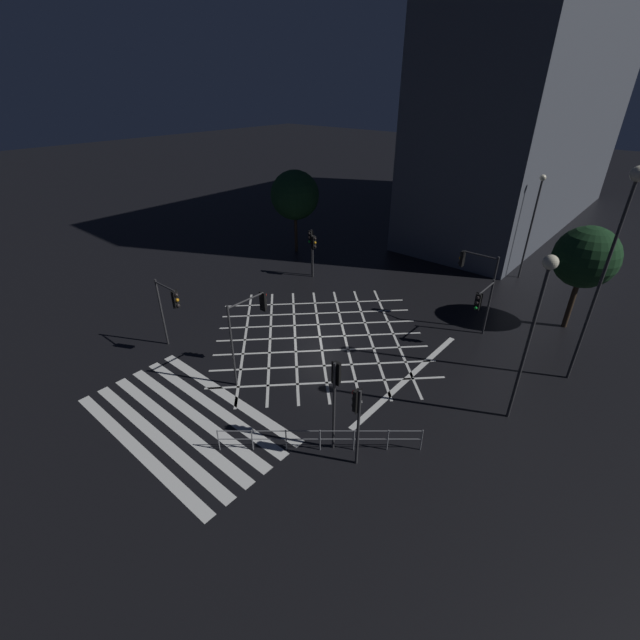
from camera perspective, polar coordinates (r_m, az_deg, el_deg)
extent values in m
plane|color=black|center=(24.86, 0.00, -2.26)|extent=(200.00, 200.00, 0.00)
cube|color=silver|center=(21.06, -12.51, -9.71)|extent=(9.75, 0.50, 0.01)
cube|color=silver|center=(20.68, -14.49, -10.83)|extent=(9.75, 0.50, 0.01)
cube|color=silver|center=(20.34, -16.55, -11.97)|extent=(9.75, 0.50, 0.01)
cube|color=silver|center=(20.03, -18.70, -13.14)|extent=(9.75, 0.50, 0.01)
cube|color=silver|center=(19.76, -20.93, -14.33)|extent=(9.75, 0.50, 0.01)
cube|color=silver|center=(19.52, -23.24, -15.52)|extent=(9.75, 0.50, 0.01)
cube|color=silver|center=(21.30, 0.91, -8.35)|extent=(8.52, 8.52, 0.01)
cube|color=silver|center=(24.95, -9.98, -2.63)|extent=(8.52, 8.52, 0.01)
cube|color=silver|center=(22.46, 0.57, -6.11)|extent=(8.52, 8.52, 0.01)
cube|color=silver|center=(24.84, -6.66, -2.51)|extent=(8.52, 8.52, 0.01)
cube|color=silver|center=(23.65, 0.27, -4.09)|extent=(8.52, 8.52, 0.01)
cube|color=silver|center=(24.81, -3.33, -2.39)|extent=(8.52, 8.52, 0.01)
cube|color=silver|center=(24.86, 0.00, -2.26)|extent=(8.52, 8.52, 0.01)
cube|color=silver|center=(24.86, 0.00, -2.26)|extent=(8.52, 8.52, 0.01)
cube|color=silver|center=(26.10, -0.24, -0.60)|extent=(8.52, 8.52, 0.01)
cube|color=silver|center=(25.00, 3.30, -2.12)|extent=(8.52, 8.52, 0.01)
cube|color=silver|center=(27.36, -0.47, 0.90)|extent=(8.52, 8.52, 0.01)
cube|color=silver|center=(25.22, 6.56, -1.98)|extent=(8.52, 8.52, 0.01)
cube|color=silver|center=(28.63, -0.67, 2.27)|extent=(8.52, 8.52, 0.01)
cube|color=silver|center=(25.51, 9.75, -1.83)|extent=(8.52, 8.52, 0.01)
cube|color=silver|center=(22.14, 11.81, -7.44)|extent=(0.30, 9.75, 0.01)
cube|color=#4C515B|center=(49.73, 28.01, 28.05)|extent=(10.00, 33.54, 28.87)
cube|color=black|center=(66.35, 24.71, 17.26)|extent=(0.06, 1.40, 1.80)
cube|color=black|center=(62.84, 23.59, 16.93)|extent=(0.06, 1.40, 1.80)
cube|color=black|center=(59.36, 22.35, 16.56)|extent=(0.06, 1.40, 1.80)
cube|color=beige|center=(55.91, 20.96, 16.13)|extent=(0.06, 1.40, 1.80)
cube|color=black|center=(52.50, 19.39, 15.63)|extent=(0.06, 1.40, 1.80)
cube|color=beige|center=(49.13, 17.62, 15.05)|extent=(0.06, 1.40, 1.80)
cube|color=black|center=(45.82, 15.60, 14.37)|extent=(0.06, 1.40, 1.80)
cube|color=black|center=(42.58, 13.29, 13.56)|extent=(0.06, 1.40, 1.80)
cube|color=black|center=(39.43, 10.62, 12.60)|extent=(0.06, 1.40, 1.80)
cube|color=beige|center=(65.89, 25.32, 19.98)|extent=(0.06, 1.40, 1.80)
cube|color=beige|center=(62.36, 24.21, 19.80)|extent=(0.06, 1.40, 1.80)
cube|color=beige|center=(58.85, 22.97, 19.60)|extent=(0.06, 1.40, 1.80)
cube|color=black|center=(55.37, 21.58, 19.36)|extent=(0.06, 1.40, 1.80)
cube|color=beige|center=(51.92, 20.01, 19.07)|extent=(0.06, 1.40, 1.80)
cube|color=black|center=(48.51, 18.22, 18.73)|extent=(0.06, 1.40, 1.80)
cube|color=black|center=(45.16, 16.17, 18.32)|extent=(0.06, 1.40, 1.80)
cube|color=black|center=(41.86, 13.81, 17.81)|extent=(0.06, 1.40, 1.80)
cube|color=beige|center=(38.65, 11.07, 17.19)|extent=(0.06, 1.40, 1.80)
cube|color=black|center=(65.59, 25.96, 22.72)|extent=(0.06, 1.40, 1.80)
cube|color=beige|center=(62.04, 24.86, 22.70)|extent=(0.06, 1.40, 1.80)
cube|color=black|center=(58.51, 23.63, 22.68)|extent=(0.06, 1.40, 1.80)
cube|color=beige|center=(55.00, 22.24, 22.64)|extent=(0.06, 1.40, 1.80)
cube|color=beige|center=(51.53, 20.66, 22.58)|extent=(0.06, 1.40, 1.80)
cube|color=black|center=(48.10, 18.86, 22.49)|extent=(0.06, 1.40, 1.80)
cube|color=beige|center=(44.71, 16.78, 22.36)|extent=(0.06, 1.40, 1.80)
cube|color=beige|center=(41.38, 14.38, 22.18)|extent=(0.06, 1.40, 1.80)
cube|color=black|center=(38.13, 11.56, 21.93)|extent=(0.06, 1.40, 1.80)
cube|color=black|center=(65.44, 26.64, 25.48)|extent=(0.06, 1.40, 1.80)
cube|color=black|center=(61.88, 25.55, 25.62)|extent=(0.06, 1.40, 1.80)
cube|color=black|center=(58.34, 24.32, 25.78)|extent=(0.06, 1.40, 1.80)
cube|color=black|center=(54.83, 22.93, 25.95)|extent=(0.06, 1.40, 1.80)
cube|color=beige|center=(51.35, 21.35, 26.12)|extent=(0.06, 1.40, 1.80)
cube|color=beige|center=(47.90, 19.54, 26.29)|extent=(0.06, 1.40, 1.80)
cube|color=black|center=(44.50, 17.44, 26.47)|extent=(0.06, 1.40, 1.80)
cube|color=beige|center=(41.15, 14.99, 26.63)|extent=(0.06, 1.40, 1.80)
cube|color=beige|center=(37.88, 12.10, 26.77)|extent=(0.06, 1.40, 1.80)
cube|color=black|center=(65.46, 27.34, 28.24)|extent=(0.06, 1.40, 1.80)
cube|color=black|center=(61.90, 26.27, 28.55)|extent=(0.06, 1.40, 1.80)
cube|color=beige|center=(58.36, 25.05, 28.89)|extent=(0.06, 1.40, 1.80)
cube|color=black|center=(54.85, 23.67, 29.26)|extent=(0.06, 1.40, 1.80)
cube|color=beige|center=(51.37, 22.09, 29.67)|extent=(0.06, 1.40, 1.80)
cube|color=black|center=(47.92, 20.27, 30.11)|extent=(0.06, 1.40, 1.80)
cube|color=black|center=(44.52, 18.15, 30.58)|extent=(0.06, 1.40, 1.80)
cube|color=black|center=(41.18, 15.65, 31.09)|extent=(0.06, 1.40, 1.80)
cube|color=black|center=(37.90, 12.69, 31.63)|extent=(0.06, 1.40, 1.80)
cube|color=beige|center=(65.63, 28.08, 30.98)|extent=(0.06, 1.40, 1.80)
cube|color=black|center=(62.08, 27.02, 31.46)|extent=(0.06, 1.40, 1.80)
cube|color=black|center=(58.56, 25.83, 31.98)|extent=(0.06, 1.40, 1.80)
cube|color=black|center=(55.06, 24.46, 32.56)|extent=(0.06, 1.40, 1.80)
cube|color=beige|center=(51.59, 22.89, 33.19)|extent=(0.06, 1.40, 1.80)
cube|color=black|center=(48.16, 21.06, 33.90)|extent=(0.06, 1.40, 1.80)
cube|color=beige|center=(44.77, 18.92, 34.67)|extent=(0.06, 1.40, 1.80)
cube|color=beige|center=(41.45, 16.38, 35.52)|extent=(0.06, 1.40, 1.80)
cylinder|color=#2D2D30|center=(20.34, -11.63, -3.56)|extent=(0.11, 0.11, 4.36)
cylinder|color=#2D2D30|center=(19.91, -9.86, 2.59)|extent=(0.09, 2.12, 0.09)
cube|color=black|center=(20.71, -7.54, 2.49)|extent=(0.28, 0.16, 0.90)
sphere|color=red|center=(20.65, -7.37, 3.34)|extent=(0.18, 0.18, 0.18)
sphere|color=black|center=(20.78, -7.32, 2.60)|extent=(0.18, 0.18, 0.18)
sphere|color=black|center=(20.92, -7.27, 1.87)|extent=(0.18, 0.18, 0.18)
cube|color=black|center=(20.66, -7.73, 2.41)|extent=(0.36, 0.02, 0.98)
cylinder|color=#2D2D30|center=(32.03, -0.98, 8.46)|extent=(0.11, 0.11, 3.24)
cube|color=black|center=(31.56, -0.81, 10.31)|extent=(0.16, 0.28, 0.90)
sphere|color=black|center=(31.40, -0.66, 10.78)|extent=(0.18, 0.18, 0.18)
sphere|color=orange|center=(31.49, -0.65, 10.27)|extent=(0.18, 0.18, 0.18)
sphere|color=black|center=(31.59, -0.65, 9.75)|extent=(0.18, 0.18, 0.18)
cube|color=black|center=(31.62, -0.93, 10.34)|extent=(0.02, 0.36, 0.98)
cylinder|color=#2D2D30|center=(26.51, 21.82, 3.20)|extent=(0.11, 0.11, 4.56)
cylinder|color=#2D2D30|center=(26.02, 20.62, 8.09)|extent=(2.02, 0.09, 0.09)
cube|color=black|center=(26.49, 18.44, 7.79)|extent=(0.16, 0.28, 0.90)
sphere|color=black|center=(26.43, 18.32, 8.46)|extent=(0.18, 0.18, 0.18)
sphere|color=orange|center=(26.53, 18.22, 7.85)|extent=(0.18, 0.18, 0.18)
sphere|color=black|center=(26.64, 18.12, 7.25)|extent=(0.18, 0.18, 0.18)
cube|color=black|center=(26.46, 18.61, 7.73)|extent=(0.02, 0.36, 0.98)
cylinder|color=#2D2D30|center=(32.25, -1.11, 8.90)|extent=(0.11, 0.11, 3.54)
cube|color=black|center=(31.73, -1.30, 10.99)|extent=(0.28, 0.16, 0.90)
sphere|color=black|center=(31.56, -1.44, 11.46)|extent=(0.18, 0.18, 0.18)
sphere|color=black|center=(31.65, -1.44, 10.94)|extent=(0.18, 0.18, 0.18)
sphere|color=green|center=(31.75, -1.43, 10.43)|extent=(0.18, 0.18, 0.18)
cube|color=black|center=(31.79, -1.19, 11.03)|extent=(0.36, 0.02, 0.98)
cylinder|color=#2D2D30|center=(16.71, 1.86, -11.62)|extent=(0.11, 0.11, 4.16)
cube|color=black|center=(15.80, 2.26, -7.05)|extent=(0.28, 0.16, 0.90)
sphere|color=red|center=(15.70, 2.54, -5.98)|extent=(0.18, 0.18, 0.18)
sphere|color=black|center=(15.87, 2.51, -6.86)|extent=(0.18, 0.18, 0.18)
sphere|color=black|center=(16.05, 2.49, -7.73)|extent=(0.18, 0.18, 0.18)
cube|color=black|center=(15.74, 2.05, -7.19)|extent=(0.36, 0.02, 0.98)
cylinder|color=#2D2D30|center=(24.76, -20.33, 0.89)|extent=(0.11, 0.11, 3.98)
cylinder|color=#2D2D30|center=(23.27, -19.99, 4.21)|extent=(1.76, 0.09, 0.09)
cube|color=black|center=(22.75, -18.64, 2.61)|extent=(0.16, 0.28, 0.90)
sphere|color=black|center=(22.54, -18.61, 3.21)|extent=(0.18, 0.18, 0.18)
sphere|color=orange|center=(22.66, -18.49, 2.53)|extent=(0.18, 0.18, 0.18)
sphere|color=black|center=(22.79, -18.37, 1.86)|extent=(0.18, 0.18, 0.18)
cube|color=black|center=(22.82, -18.77, 2.67)|extent=(0.02, 0.36, 0.98)
cylinder|color=#2D2D30|center=(26.18, 21.51, 1.56)|extent=(0.11, 0.11, 3.44)
cylinder|color=#2D2D30|center=(24.67, 21.33, 3.97)|extent=(0.09, 1.97, 0.09)
cube|color=black|center=(24.00, 20.28, 2.27)|extent=(0.28, 0.16, 0.90)
sphere|color=black|center=(23.78, 20.30, 2.82)|extent=(0.18, 0.18, 0.18)
sphere|color=black|center=(23.90, 20.17, 2.18)|extent=(0.18, 0.18, 0.18)
sphere|color=green|center=(24.03, 20.05, 1.54)|extent=(0.18, 0.18, 0.18)
cube|color=black|center=(24.08, 20.36, 2.34)|extent=(0.36, 0.02, 0.98)
cylinder|color=#2D2D30|center=(16.36, 5.09, -14.25)|extent=(0.11, 0.11, 3.55)
cube|color=black|center=(15.57, 4.89, -10.63)|extent=(0.16, 0.28, 0.90)
sphere|color=red|center=(15.43, 4.60, -9.61)|extent=(0.18, 0.18, 0.18)
sphere|color=black|center=(15.62, 4.56, -10.46)|extent=(0.18, 0.18, 0.18)
sphere|color=black|center=(15.82, 4.52, -11.30)|extent=(0.18, 0.18, 0.18)
cube|color=black|center=(15.53, 5.17, -10.76)|extent=(0.02, 0.36, 0.98)
cylinder|color=#2D2D30|center=(19.18, 25.79, -3.49)|extent=(0.14, 0.14, 7.13)
sphere|color=#F4EAC6|center=(17.64, 28.39, 6.79)|extent=(0.56, 0.56, 0.56)
cylinder|color=#2D2D30|center=(34.71, 26.18, 10.58)|extent=(0.14, 0.14, 7.17)
sphere|color=#F4EAC6|center=(33.89, 27.59, 16.47)|extent=(0.41, 0.41, 0.41)
cylinder|color=#2D2D30|center=(22.80, 33.05, 3.33)|extent=(0.14, 0.14, 9.67)
sphere|color=#F4EAC6|center=(21.51, 36.76, 15.36)|extent=(0.62, 0.62, 0.62)
cylinder|color=#38281C|center=(29.19, 30.47, 1.95)|extent=(0.31, 0.31, 3.15)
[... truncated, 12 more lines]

